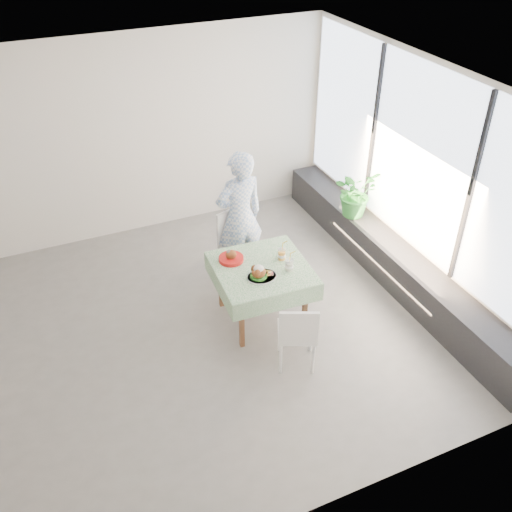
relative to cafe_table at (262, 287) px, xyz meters
name	(u,v)px	position (x,y,z in m)	size (l,w,h in m)	color
floor	(185,335)	(-0.94, 0.08, -0.46)	(6.00, 6.00, 0.00)	slate
ceiling	(162,97)	(-0.94, 0.08, 2.34)	(6.00, 6.00, 0.00)	white
wall_back	(119,141)	(-0.94, 2.58, 0.94)	(6.00, 0.02, 2.80)	silver
wall_front	(284,411)	(-0.94, -2.42, 0.94)	(6.00, 0.02, 2.80)	silver
wall_right	(417,177)	(2.06, 0.08, 0.94)	(0.02, 5.00, 2.80)	silver
window_pane	(418,159)	(2.03, 0.08, 1.19)	(0.01, 4.80, 2.18)	#D1E0F9
window_ledge	(390,260)	(1.86, 0.08, -0.21)	(0.40, 4.80, 0.50)	black
cafe_table	(262,287)	(0.00, 0.00, 0.00)	(1.10, 1.10, 0.74)	brown
chair_far	(241,259)	(0.09, 0.82, -0.17)	(0.57, 0.57, 0.95)	white
chair_near	(296,344)	(0.03, -0.83, -0.20)	(0.53, 0.53, 0.85)	white
diner	(240,217)	(0.11, 0.91, 0.41)	(0.64, 0.42, 1.75)	#89A9DC
main_dish	(260,274)	(-0.10, -0.18, 0.34)	(0.34, 0.34, 0.17)	white
juice_cup_orange	(282,255)	(0.27, 0.05, 0.35)	(0.10, 0.10, 0.27)	white
juice_cup_lemonade	(289,265)	(0.25, -0.17, 0.35)	(0.10, 0.10, 0.28)	white
second_dish	(231,258)	(-0.27, 0.26, 0.32)	(0.28, 0.28, 0.14)	red
potted_plant	(356,193)	(1.80, 0.93, 0.37)	(0.59, 0.51, 0.66)	#2A8038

